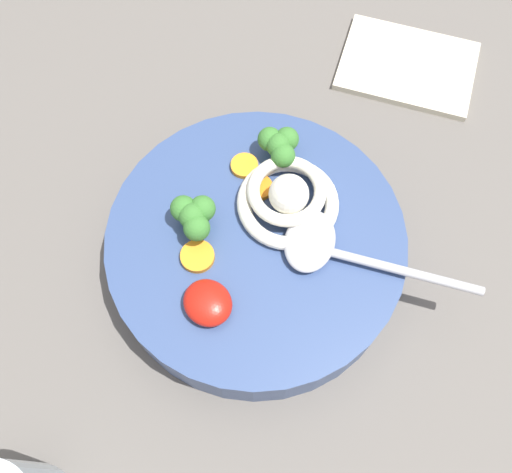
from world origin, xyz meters
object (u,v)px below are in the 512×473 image
at_px(soup_bowl, 256,248).
at_px(soup_spoon, 324,250).
at_px(noodle_pile, 288,198).
at_px(folded_napkin, 407,66).

height_order(soup_bowl, soup_spoon, soup_spoon).
bearing_deg(soup_bowl, noodle_pile, -85.33).
xyz_separation_m(noodle_pile, soup_spoon, (-0.06, 0.01, -0.00)).
distance_m(soup_bowl, soup_spoon, 0.07).
bearing_deg(noodle_pile, soup_bowl, 94.67).
bearing_deg(soup_spoon, noodle_pile, 137.78).
bearing_deg(folded_napkin, soup_bowl, 99.73).
distance_m(noodle_pile, folded_napkin, 0.26).
xyz_separation_m(noodle_pile, folded_napkin, (0.05, -0.25, -0.06)).
bearing_deg(soup_bowl, soup_spoon, -149.90).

